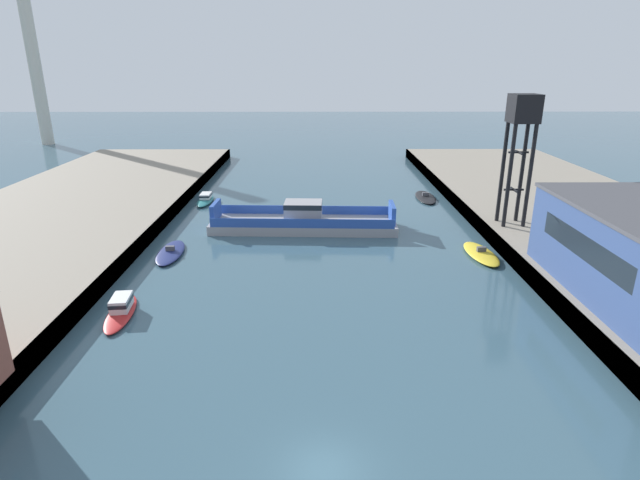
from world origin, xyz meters
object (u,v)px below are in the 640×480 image
at_px(moored_boat_near_left, 481,254).
at_px(smokestack_distant_a, 33,57).
at_px(moored_boat_mid_left, 171,252).
at_px(moored_boat_mid_right, 121,308).
at_px(moored_boat_near_right, 205,199).
at_px(crane_tower, 522,127).
at_px(chain_ferry, 303,221).
at_px(moored_boat_far_left, 425,197).

distance_m(moored_boat_near_left, smokestack_distant_a, 118.15).
height_order(moored_boat_mid_left, moored_boat_mid_right, moored_boat_mid_right).
distance_m(moored_boat_near_right, crane_tower, 43.69).
height_order(moored_boat_mid_left, crane_tower, crane_tower).
relative_size(chain_ferry, moored_boat_near_right, 3.26).
xyz_separation_m(chain_ferry, smokestack_distant_a, (-66.13, 70.07, 19.68)).
height_order(chain_ferry, smokestack_distant_a, smokestack_distant_a).
distance_m(moored_boat_far_left, smokestack_distant_a, 102.72).
bearing_deg(moored_boat_mid_right, moored_boat_mid_left, 88.93).
height_order(chain_ferry, crane_tower, crane_tower).
distance_m(moored_boat_mid_right, moored_boat_far_left, 49.16).
distance_m(crane_tower, smokestack_distant_a, 116.43).
bearing_deg(moored_boat_near_right, chain_ferry, -41.45).
xyz_separation_m(crane_tower, smokestack_distant_a, (-90.12, 73.27, 7.99)).
bearing_deg(moored_boat_mid_right, chain_ferry, 57.41).
xyz_separation_m(moored_boat_mid_right, smokestack_distant_a, (-51.90, 92.31, 20.20)).
bearing_deg(chain_ferry, moored_boat_near_left, -26.14).
distance_m(moored_boat_far_left, crane_tower, 22.78).
distance_m(moored_boat_mid_right, crane_tower, 44.41).
height_order(moored_boat_far_left, crane_tower, crane_tower).
xyz_separation_m(chain_ferry, moored_boat_near_left, (18.96, -9.30, -0.79)).
bearing_deg(moored_boat_mid_right, moored_boat_far_left, 49.00).
relative_size(moored_boat_near_left, moored_boat_mid_left, 0.98).
height_order(moored_boat_near_right, moored_boat_mid_right, moored_boat_mid_right).
height_order(moored_boat_near_right, smokestack_distant_a, smokestack_distant_a).
distance_m(moored_boat_near_left, moored_boat_mid_left, 32.93).
xyz_separation_m(moored_boat_near_right, crane_tower, (38.68, -16.18, 12.29)).
relative_size(moored_boat_near_left, smokestack_distant_a, 0.19).
relative_size(moored_boat_far_left, smokestack_distant_a, 0.21).
height_order(moored_boat_near_right, moored_boat_mid_left, moored_boat_near_right).
height_order(moored_boat_near_left, moored_boat_mid_left, moored_boat_near_left).
bearing_deg(moored_boat_far_left, moored_boat_near_right, -176.71).
bearing_deg(smokestack_distant_a, chain_ferry, -46.66).
height_order(chain_ferry, moored_boat_mid_right, chain_ferry).
relative_size(moored_boat_near_right, moored_boat_mid_left, 0.89).
xyz_separation_m(moored_boat_near_left, moored_boat_near_right, (-33.64, 22.28, 0.19)).
bearing_deg(moored_boat_far_left, moored_boat_mid_left, -143.78).
xyz_separation_m(moored_boat_near_right, moored_boat_mid_left, (0.72, -21.55, -0.23)).
relative_size(chain_ferry, smokestack_distant_a, 0.58).
height_order(moored_boat_near_left, moored_boat_near_right, moored_boat_near_right).
distance_m(moored_boat_mid_left, moored_boat_mid_right, 13.67).
relative_size(moored_boat_near_right, crane_tower, 0.48).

